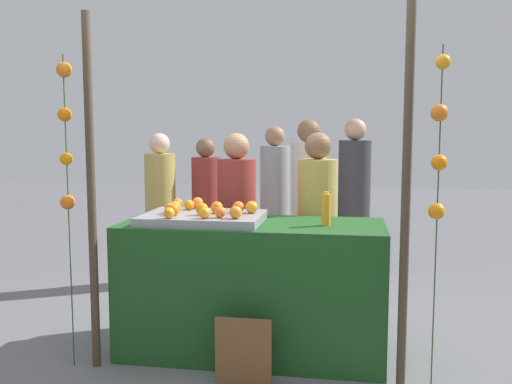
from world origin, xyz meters
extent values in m
plane|color=slate|center=(0.00, 0.00, 0.00)|extent=(24.00, 24.00, 0.00)
cube|color=#1E4C1E|center=(0.00, 0.00, 0.47)|extent=(1.84, 0.75, 0.94)
cube|color=gray|center=(-0.35, -0.04, 0.97)|extent=(0.84, 0.61, 0.06)
sphere|color=orange|center=(-0.61, 0.19, 1.04)|extent=(0.08, 0.08, 0.08)
sphere|color=orange|center=(-0.46, 0.21, 1.04)|extent=(0.09, 0.09, 0.09)
sphere|color=orange|center=(-0.01, 0.04, 1.04)|extent=(0.09, 0.09, 0.09)
sphere|color=orange|center=(-0.56, -0.01, 1.04)|extent=(0.08, 0.08, 0.08)
sphere|color=orange|center=(-0.28, -0.25, 1.04)|extent=(0.08, 0.08, 0.08)
sphere|color=orange|center=(-0.52, -0.28, 1.04)|extent=(0.07, 0.07, 0.07)
sphere|color=orange|center=(-0.25, -0.01, 1.04)|extent=(0.09, 0.09, 0.09)
sphere|color=orange|center=(-0.58, -0.08, 1.04)|extent=(0.08, 0.08, 0.08)
sphere|color=orange|center=(-0.11, 0.04, 1.04)|extent=(0.08, 0.08, 0.08)
sphere|color=orange|center=(-0.34, -0.11, 1.04)|extent=(0.09, 0.09, 0.09)
sphere|color=orange|center=(-0.19, -0.20, 1.04)|extent=(0.08, 0.08, 0.08)
sphere|color=orange|center=(-0.50, 0.13, 1.04)|extent=(0.08, 0.08, 0.08)
sphere|color=orange|center=(-0.07, -0.22, 1.04)|extent=(0.09, 0.09, 0.09)
sphere|color=orange|center=(-0.53, -0.15, 1.04)|extent=(0.08, 0.08, 0.08)
cylinder|color=orange|center=(0.51, -0.05, 1.05)|extent=(0.06, 0.06, 0.22)
cylinder|color=yellow|center=(0.51, -0.05, 1.16)|extent=(0.03, 0.03, 0.02)
cube|color=brown|center=(0.03, -0.54, 0.21)|extent=(0.36, 0.01, 0.44)
cube|color=black|center=(0.03, -0.53, 0.21)|extent=(0.33, 0.02, 0.42)
cylinder|color=maroon|center=(-0.24, 0.62, 0.68)|extent=(0.31, 0.31, 1.35)
sphere|color=#A87A59|center=(-0.24, 0.62, 1.46)|extent=(0.21, 0.21, 0.21)
cylinder|color=tan|center=(0.42, 0.59, 0.68)|extent=(0.31, 0.31, 1.36)
sphere|color=brown|center=(0.42, 0.59, 1.47)|extent=(0.21, 0.21, 0.21)
cylinder|color=maroon|center=(-0.83, 1.89, 0.65)|extent=(0.30, 0.30, 1.30)
sphere|color=brown|center=(-0.83, 1.89, 1.41)|extent=(0.20, 0.20, 0.20)
cylinder|color=#99999E|center=(-0.15, 2.34, 0.71)|extent=(0.33, 0.33, 1.41)
sphere|color=#A87A59|center=(-0.15, 2.34, 1.52)|extent=(0.22, 0.22, 0.22)
cylinder|color=tan|center=(-1.24, 1.64, 0.67)|extent=(0.31, 0.31, 1.35)
sphere|color=beige|center=(-1.24, 1.64, 1.45)|extent=(0.21, 0.21, 0.21)
cylinder|color=beige|center=(0.26, 1.78, 0.73)|extent=(0.34, 0.34, 1.47)
sphere|color=brown|center=(0.26, 1.78, 1.58)|extent=(0.23, 0.23, 0.23)
cylinder|color=#333338|center=(0.73, 2.22, 0.74)|extent=(0.34, 0.34, 1.48)
sphere|color=tan|center=(0.73, 2.22, 1.60)|extent=(0.23, 0.23, 0.23)
cylinder|color=#473828|center=(-1.00, -0.42, 1.17)|extent=(0.06, 0.06, 2.34)
cylinder|color=#473828|center=(1.00, -0.42, 1.17)|extent=(0.06, 0.06, 2.34)
cylinder|color=#2D4C23|center=(-1.15, -0.44, 1.04)|extent=(0.01, 0.01, 2.07)
sphere|color=orange|center=(-1.15, -0.43, 1.97)|extent=(0.10, 0.10, 0.10)
sphere|color=orange|center=(-1.15, -0.44, 1.69)|extent=(0.09, 0.09, 0.09)
sphere|color=orange|center=(-1.15, -0.45, 1.40)|extent=(0.08, 0.08, 0.08)
sphere|color=orange|center=(-1.16, -0.44, 1.12)|extent=(0.10, 0.10, 0.10)
cylinder|color=#2D4C23|center=(1.17, -0.47, 1.04)|extent=(0.01, 0.01, 2.07)
sphere|color=orange|center=(1.18, -0.48, 1.97)|extent=(0.09, 0.09, 0.09)
sphere|color=orange|center=(1.17, -0.47, 1.69)|extent=(0.10, 0.10, 0.10)
sphere|color=orange|center=(1.17, -0.48, 1.40)|extent=(0.09, 0.09, 0.09)
sphere|color=orange|center=(1.17, -0.47, 1.12)|extent=(0.10, 0.10, 0.10)
camera|label=1|loc=(0.65, -3.82, 1.58)|focal=39.17mm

